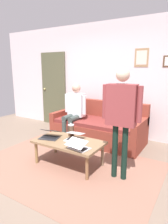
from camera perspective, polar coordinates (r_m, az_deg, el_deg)
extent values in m
plane|color=#796556|center=(3.43, -8.53, -15.82)|extent=(7.68, 7.68, 0.00)
cube|color=#8C5F4E|center=(3.46, -5.32, -15.36)|extent=(2.99, 2.07, 0.01)
cube|color=silver|center=(4.91, 7.80, 9.28)|extent=(7.04, 0.10, 2.70)
cube|color=#A07B55|center=(4.61, 16.30, 14.84)|extent=(0.30, 0.02, 0.39)
cube|color=beige|center=(4.60, 16.27, 14.85)|extent=(0.23, 0.00, 0.30)
cube|color=brown|center=(5.79, -8.75, 6.51)|extent=(0.82, 0.05, 2.05)
sphere|color=tan|center=(5.96, -11.31, 6.54)|extent=(0.06, 0.06, 0.06)
cube|color=brown|center=(4.46, 3.95, -5.92)|extent=(2.02, 0.91, 0.42)
cube|color=maroon|center=(4.37, 3.87, -2.88)|extent=(1.78, 0.83, 0.08)
cube|color=brown|center=(4.68, 6.21, 0.50)|extent=(2.02, 0.14, 0.46)
cube|color=brown|center=(4.04, 16.07, -3.77)|extent=(0.12, 0.91, 0.20)
cube|color=brown|center=(4.87, -5.96, -0.58)|extent=(0.12, 0.91, 0.20)
cube|color=olive|center=(3.37, -4.43, -8.66)|extent=(1.15, 0.65, 0.04)
cylinder|color=#8A5F3E|center=(3.01, 0.86, -15.82)|extent=(0.05, 0.05, 0.39)
cylinder|color=olive|center=(3.58, -13.59, -11.34)|extent=(0.05, 0.05, 0.39)
cylinder|color=#7C654D|center=(3.41, 5.34, -12.26)|extent=(0.05, 0.05, 0.39)
cylinder|color=brown|center=(3.93, -8.27, -8.92)|extent=(0.05, 0.05, 0.39)
cube|color=silver|center=(3.37, -3.06, -8.15)|extent=(0.30, 0.23, 0.01)
cube|color=black|center=(3.38, -2.93, -7.95)|extent=(0.25, 0.15, 0.00)
cube|color=silver|center=(3.41, -2.38, -6.09)|extent=(0.30, 0.22, 0.04)
cube|color=black|center=(3.41, -2.41, -6.11)|extent=(0.27, 0.20, 0.03)
cube|color=silver|center=(3.06, -1.40, -10.34)|extent=(0.35, 0.26, 0.01)
cube|color=black|center=(3.05, -1.62, -10.31)|extent=(0.29, 0.16, 0.00)
cube|color=silver|center=(2.98, -2.26, -8.96)|extent=(0.35, 0.23, 0.09)
cube|color=#ABD9F7|center=(2.98, -2.23, -8.94)|extent=(0.31, 0.21, 0.07)
cube|color=#28282D|center=(3.53, -9.96, -7.36)|extent=(0.37, 0.31, 0.01)
cube|color=black|center=(3.54, -9.83, -7.15)|extent=(0.30, 0.20, 0.00)
cube|color=#28282D|center=(3.56, -9.50, -5.35)|extent=(0.37, 0.28, 0.09)
cube|color=#ACD8E5|center=(3.56, -9.52, -5.37)|extent=(0.33, 0.25, 0.08)
cylinder|color=#4C3323|center=(3.58, -3.74, -5.37)|extent=(0.11, 0.11, 0.19)
cylinder|color=#B7B7BC|center=(3.55, -3.76, -3.77)|extent=(0.11, 0.11, 0.02)
sphere|color=#B2B2B7|center=(3.55, -3.77, -3.41)|extent=(0.03, 0.03, 0.03)
cube|color=black|center=(3.62, -4.64, -5.04)|extent=(0.01, 0.01, 0.13)
cylinder|color=black|center=(3.00, 11.62, -11.53)|extent=(0.08, 0.08, 0.83)
cylinder|color=black|center=(3.04, 8.88, -11.08)|extent=(0.08, 0.08, 0.83)
cube|color=brown|center=(2.81, 10.80, 1.99)|extent=(0.42, 0.20, 0.59)
cylinder|color=brown|center=(2.74, 15.74, 2.10)|extent=(0.08, 0.08, 0.50)
cylinder|color=brown|center=(2.88, 6.15, 3.01)|extent=(0.08, 0.08, 0.50)
sphere|color=beige|center=(2.76, 11.16, 10.53)|extent=(0.19, 0.19, 0.19)
cylinder|color=#3B4643|center=(4.28, -3.87, -6.16)|extent=(0.10, 0.10, 0.50)
cylinder|color=#3B4643|center=(4.38, -5.70, -5.77)|extent=(0.10, 0.10, 0.50)
cylinder|color=#3B4643|center=(4.34, -2.56, -1.76)|extent=(0.12, 0.40, 0.12)
cylinder|color=#3B4643|center=(4.43, -4.38, -1.47)|extent=(0.12, 0.40, 0.12)
cube|color=silver|center=(4.47, -2.21, 2.10)|extent=(0.37, 0.20, 0.52)
cylinder|color=silver|center=(4.30, 0.05, 2.03)|extent=(0.08, 0.08, 0.42)
cylinder|color=silver|center=(4.56, -5.04, 2.60)|extent=(0.08, 0.08, 0.42)
sphere|color=tan|center=(4.42, -2.25, 6.88)|extent=(0.19, 0.19, 0.19)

